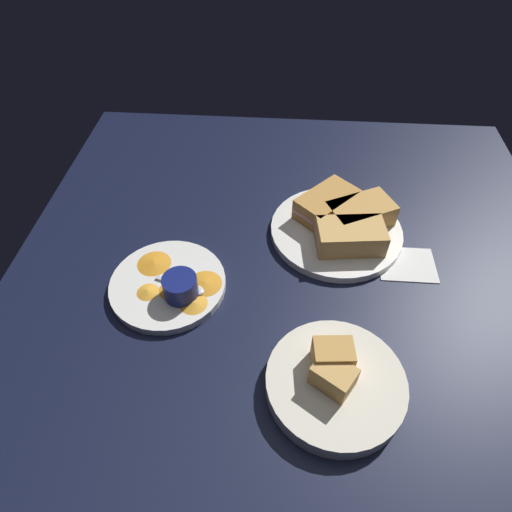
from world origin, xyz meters
TOP-DOWN VIEW (x-y plane):
  - ground_plane at (0.00, 0.00)cm, footprint 110.00×110.00cm
  - plate_sandwich_main at (-8.97, -9.15)cm, footprint 27.10×27.10cm
  - sandwich_half_near at (-11.11, -4.47)cm, footprint 13.97×9.04cm
  - sandwich_half_far at (-13.65, -11.29)cm, footprint 15.03×12.62cm
  - sandwich_half_extra at (-6.83, -13.83)cm, footprint 14.45×14.67cm
  - ramekin_dark_sauce at (-7.33, -15.02)cm, footprint 7.59×7.59cm
  - spoon_by_dark_ramekin at (-6.77, -9.19)cm, footprint 2.50×9.95cm
  - plate_chips_companion at (22.88, 7.58)cm, footprint 21.41×21.41cm
  - ramekin_light_gravy at (19.66, 10.26)cm, footprint 6.20×6.20cm
  - spoon_by_gravy_ramekin at (18.47, 9.07)cm, footprint 9.81×4.57cm
  - plantain_chip_scatter at (20.77, 8.11)cm, footprint 19.22×16.69cm
  - bread_basket_rear at (-6.90, 25.47)cm, footprint 21.39×21.39cm
  - paper_napkin_folded at (-22.45, -1.47)cm, footprint 11.04×9.05cm

SIDE VIEW (x-z plane):
  - ground_plane at x=0.00cm, z-range -3.00..0.00cm
  - paper_napkin_folded at x=-22.45cm, z-range 0.00..0.40cm
  - plate_sandwich_main at x=-8.97cm, z-range 0.00..1.60cm
  - plate_chips_companion at x=22.88cm, z-range 0.00..1.60cm
  - plantain_chip_scatter at x=20.77cm, z-range 1.60..2.20cm
  - spoon_by_dark_ramekin at x=-6.77cm, z-range 1.56..2.36cm
  - spoon_by_gravy_ramekin at x=18.47cm, z-range 1.56..2.36cm
  - bread_basket_rear at x=-6.90cm, z-range -1.79..5.87cm
  - ramekin_dark_sauce at x=-7.33cm, z-range 1.74..5.43cm
  - ramekin_light_gravy at x=19.66cm, z-range 1.75..5.99cm
  - sandwich_half_near at x=-11.11cm, z-range 1.60..6.40cm
  - sandwich_half_far at x=-13.65cm, z-range 1.60..6.40cm
  - sandwich_half_extra at x=-6.83cm, z-range 1.60..6.40cm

